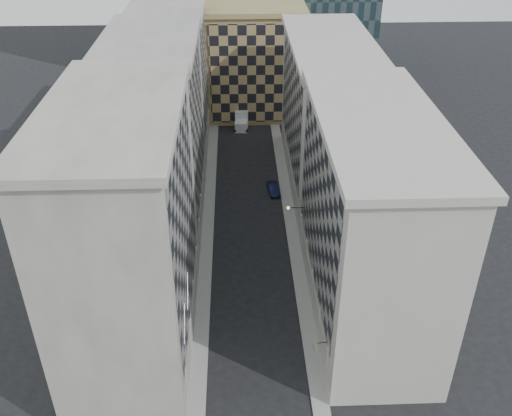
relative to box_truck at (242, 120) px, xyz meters
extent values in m
cube|color=gray|center=(-4.80, -30.65, -1.19)|extent=(1.50, 100.00, 0.15)
cube|color=gray|center=(5.70, -30.65, -1.19)|extent=(1.50, 100.00, 0.15)
cube|color=gray|center=(-10.55, -49.65, 10.24)|extent=(10.00, 22.00, 23.00)
cube|color=gray|center=(-5.67, -49.65, 11.74)|extent=(0.25, 19.36, 18.00)
cube|color=gray|center=(-5.75, -49.65, 0.34)|extent=(0.45, 21.12, 3.20)
cube|color=gray|center=(-10.55, -49.65, 22.09)|extent=(10.80, 22.80, 0.70)
cylinder|color=gray|center=(-5.90, -57.90, 0.94)|extent=(0.90, 0.90, 4.40)
cylinder|color=gray|center=(-5.90, -52.40, 0.94)|extent=(0.90, 0.90, 4.40)
cylinder|color=gray|center=(-5.90, -46.90, 0.94)|extent=(0.90, 0.90, 4.40)
cylinder|color=gray|center=(-5.90, -41.40, 0.94)|extent=(0.90, 0.90, 4.40)
cube|color=gray|center=(-10.55, -27.65, 9.74)|extent=(10.00, 22.00, 22.00)
cube|color=gray|center=(-5.67, -27.65, 11.24)|extent=(0.25, 19.36, 17.00)
cube|color=gray|center=(-5.75, -27.65, 0.34)|extent=(0.45, 21.12, 3.20)
cube|color=gray|center=(-10.55, -27.65, 21.09)|extent=(10.80, 22.80, 0.70)
cylinder|color=gray|center=(-5.90, -35.90, 0.94)|extent=(0.90, 0.90, 4.40)
cylinder|color=gray|center=(-5.90, -30.40, 0.94)|extent=(0.90, 0.90, 4.40)
cylinder|color=gray|center=(-5.90, -24.90, 0.94)|extent=(0.90, 0.90, 4.40)
cylinder|color=gray|center=(-5.90, -19.40, 0.94)|extent=(0.90, 0.90, 4.40)
cube|color=gray|center=(-10.55, -5.65, 9.24)|extent=(10.00, 22.00, 21.00)
cube|color=gray|center=(-5.67, -5.65, 10.74)|extent=(0.25, 19.36, 16.00)
cube|color=gray|center=(-5.75, -5.65, 0.34)|extent=(0.45, 21.12, 3.20)
cube|color=gray|center=(-10.55, -5.65, 20.09)|extent=(10.80, 22.80, 0.70)
cylinder|color=gray|center=(-5.90, -13.90, 0.94)|extent=(0.90, 0.90, 4.40)
cylinder|color=gray|center=(-5.90, -8.40, 0.94)|extent=(0.90, 0.90, 4.40)
cylinder|color=gray|center=(-5.90, -2.90, 0.94)|extent=(0.90, 0.90, 4.40)
cylinder|color=gray|center=(-5.90, 2.60, 0.94)|extent=(0.90, 0.90, 4.40)
cube|color=#B2ACA3|center=(11.45, -45.65, 8.74)|extent=(10.00, 26.00, 20.00)
cube|color=gray|center=(6.57, -45.65, 10.24)|extent=(0.25, 22.88, 15.00)
cube|color=#B2ACA3|center=(6.65, -45.65, 0.34)|extent=(0.45, 24.96, 3.20)
cube|color=#B2ACA3|center=(11.45, -45.65, 19.09)|extent=(10.80, 26.80, 0.70)
cylinder|color=#B2ACA3|center=(6.80, -56.05, 0.94)|extent=(0.90, 0.90, 4.40)
cylinder|color=#B2ACA3|center=(6.80, -50.85, 0.94)|extent=(0.90, 0.90, 4.40)
cylinder|color=#B2ACA3|center=(6.80, -45.65, 0.94)|extent=(0.90, 0.90, 4.40)
cylinder|color=#B2ACA3|center=(6.80, -40.45, 0.94)|extent=(0.90, 0.90, 4.40)
cylinder|color=#B2ACA3|center=(6.80, -35.25, 0.94)|extent=(0.90, 0.90, 4.40)
cube|color=#B2ACA3|center=(11.45, -18.65, 8.24)|extent=(10.00, 28.00, 19.00)
cube|color=gray|center=(6.57, -18.65, 9.74)|extent=(0.25, 24.64, 14.00)
cube|color=#B2ACA3|center=(6.65, -18.65, 0.34)|extent=(0.45, 26.88, 3.20)
cube|color=#B2ACA3|center=(11.45, -18.65, 18.09)|extent=(10.80, 28.80, 0.70)
cube|color=#A38656|center=(2.45, 7.35, 7.74)|extent=(16.00, 14.00, 18.00)
cube|color=tan|center=(2.45, 0.25, 7.74)|extent=(15.20, 0.25, 16.50)
cube|color=#A38656|center=(2.45, 7.35, 17.14)|extent=(16.80, 14.80, 0.80)
cube|color=#2C2722|center=(0.45, 21.35, 12.74)|extent=(6.00, 6.00, 28.00)
cylinder|color=gray|center=(-5.45, -56.65, 6.74)|extent=(0.10, 2.33, 2.33)
cylinder|color=gray|center=(-5.45, -52.65, 6.74)|extent=(0.10, 2.33, 2.33)
cylinder|color=black|center=(5.55, -36.65, 4.94)|extent=(1.80, 0.08, 0.08)
sphere|color=#FFE5B2|center=(4.65, -36.65, 4.94)|extent=(0.36, 0.36, 0.36)
cube|color=silver|center=(-0.13, -1.76, -0.42)|extent=(2.22, 2.39, 1.68)
cube|color=silver|center=(0.05, 0.67, 0.19)|extent=(2.40, 3.52, 2.90)
cylinder|color=black|center=(-1.12, -2.44, -0.84)|extent=(0.34, 0.86, 0.84)
cylinder|color=black|center=(0.75, -2.58, -0.84)|extent=(0.34, 0.86, 0.84)
cylinder|color=black|center=(-0.80, 1.85, -0.84)|extent=(0.34, 0.86, 0.84)
cylinder|color=black|center=(1.07, 1.72, -0.84)|extent=(0.34, 0.86, 0.84)
imported|color=black|center=(3.95, -22.67, -0.64)|extent=(1.75, 3.92, 1.25)
cylinder|color=black|center=(6.05, -55.44, 2.99)|extent=(0.91, 0.19, 0.06)
cube|color=tan|center=(5.35, -55.44, 2.54)|extent=(0.18, 0.80, 0.80)
camera|label=1|loc=(-0.99, -90.49, 38.61)|focal=40.00mm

